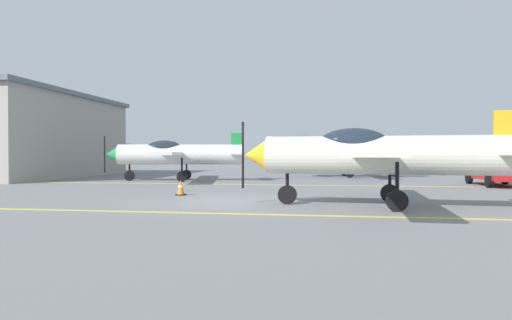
{
  "coord_description": "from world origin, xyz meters",
  "views": [
    {
      "loc": [
        3.06,
        -14.7,
        1.61
      ],
      "look_at": [
        -1.41,
        14.0,
        1.2
      ],
      "focal_mm": 31.03,
      "sensor_mm": 36.0,
      "label": 1
    }
  ],
  "objects_px": {
    "airplane_mid": "(175,154)",
    "car_sedan": "(497,169)",
    "traffic_cone_front": "(181,188)",
    "hangar_building": "(15,135)",
    "airplane_far": "(355,154)",
    "airplane_back": "(334,154)",
    "airplane_near": "(375,154)"
  },
  "relations": [
    {
      "from": "airplane_mid",
      "to": "car_sedan",
      "type": "height_order",
      "value": "airplane_mid"
    },
    {
      "from": "airplane_mid",
      "to": "traffic_cone_front",
      "type": "bearing_deg",
      "value": -69.51
    },
    {
      "from": "hangar_building",
      "to": "airplane_far",
      "type": "bearing_deg",
      "value": 7.87
    },
    {
      "from": "airplane_mid",
      "to": "airplane_back",
      "type": "bearing_deg",
      "value": 61.9
    },
    {
      "from": "airplane_back",
      "to": "car_sedan",
      "type": "relative_size",
      "value": 2.22
    },
    {
      "from": "airplane_near",
      "to": "airplane_far",
      "type": "distance_m",
      "value": 17.5
    },
    {
      "from": "airplane_back",
      "to": "traffic_cone_front",
      "type": "bearing_deg",
      "value": -103.33
    },
    {
      "from": "airplane_mid",
      "to": "airplane_back",
      "type": "distance_m",
      "value": 20.67
    },
    {
      "from": "traffic_cone_front",
      "to": "hangar_building",
      "type": "relative_size",
      "value": 0.04
    },
    {
      "from": "airplane_far",
      "to": "hangar_building",
      "type": "height_order",
      "value": "hangar_building"
    },
    {
      "from": "airplane_back",
      "to": "traffic_cone_front",
      "type": "xyz_separation_m",
      "value": [
        -6.42,
        -27.11,
        -1.33
      ]
    },
    {
      "from": "airplane_mid",
      "to": "airplane_far",
      "type": "distance_m",
      "value": 12.49
    },
    {
      "from": "car_sedan",
      "to": "airplane_far",
      "type": "bearing_deg",
      "value": 130.42
    },
    {
      "from": "airplane_near",
      "to": "airplane_far",
      "type": "xyz_separation_m",
      "value": [
        0.56,
        17.49,
        0.0
      ]
    },
    {
      "from": "airplane_near",
      "to": "hangar_building",
      "type": "xyz_separation_m",
      "value": [
        -23.13,
        14.21,
        1.3
      ]
    },
    {
      "from": "traffic_cone_front",
      "to": "hangar_building",
      "type": "xyz_separation_m",
      "value": [
        -16.08,
        11.65,
        2.62
      ]
    },
    {
      "from": "airplane_far",
      "to": "traffic_cone_front",
      "type": "relative_size",
      "value": 16.25
    },
    {
      "from": "airplane_far",
      "to": "airplane_back",
      "type": "distance_m",
      "value": 12.24
    },
    {
      "from": "airplane_back",
      "to": "hangar_building",
      "type": "bearing_deg",
      "value": -145.52
    },
    {
      "from": "airplane_back",
      "to": "traffic_cone_front",
      "type": "distance_m",
      "value": 27.89
    },
    {
      "from": "airplane_far",
      "to": "traffic_cone_front",
      "type": "xyz_separation_m",
      "value": [
        -7.61,
        -14.93,
        -1.33
      ]
    },
    {
      "from": "hangar_building",
      "to": "airplane_near",
      "type": "bearing_deg",
      "value": -31.57
    },
    {
      "from": "hangar_building",
      "to": "car_sedan",
      "type": "bearing_deg",
      "value": -8.21
    },
    {
      "from": "airplane_mid",
      "to": "hangar_building",
      "type": "bearing_deg",
      "value": 167.7
    },
    {
      "from": "airplane_near",
      "to": "airplane_back",
      "type": "distance_m",
      "value": 29.67
    },
    {
      "from": "airplane_mid",
      "to": "traffic_cone_front",
      "type": "xyz_separation_m",
      "value": [
        3.31,
        -8.87,
        -1.33
      ]
    },
    {
      "from": "traffic_cone_front",
      "to": "hangar_building",
      "type": "distance_m",
      "value": 20.03
    },
    {
      "from": "hangar_building",
      "to": "airplane_back",
      "type": "bearing_deg",
      "value": 34.48
    },
    {
      "from": "car_sedan",
      "to": "airplane_back",
      "type": "bearing_deg",
      "value": 111.2
    },
    {
      "from": "car_sedan",
      "to": "traffic_cone_front",
      "type": "xyz_separation_m",
      "value": [
        -14.11,
        -7.3,
        -0.56
      ]
    },
    {
      "from": "airplane_mid",
      "to": "car_sedan",
      "type": "distance_m",
      "value": 17.51
    },
    {
      "from": "airplane_far",
      "to": "airplane_back",
      "type": "relative_size",
      "value": 1.0
    }
  ]
}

